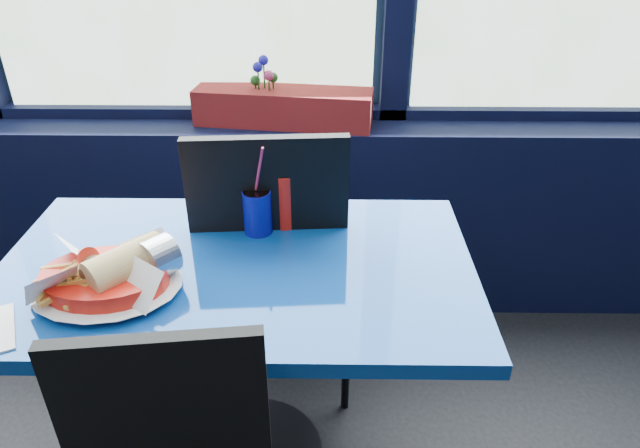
{
  "coord_description": "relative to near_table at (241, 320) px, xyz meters",
  "views": [
    {
      "loc": [
        0.53,
        0.81,
        1.56
      ],
      "look_at": [
        0.51,
        1.98,
        0.88
      ],
      "focal_mm": 32.0,
      "sensor_mm": 36.0,
      "label": 1
    }
  ],
  "objects": [
    {
      "name": "ketchup_bottle",
      "position": [
        0.11,
        0.19,
        0.27
      ],
      "size": [
        0.06,
        0.06,
        0.21
      ],
      "color": "red",
      "rests_on": "near_table"
    },
    {
      "name": "food_basket",
      "position": [
        -0.28,
        -0.11,
        0.22
      ],
      "size": [
        0.39,
        0.39,
        0.11
      ],
      "rotation": [
        0.0,
        0.0,
        0.4
      ],
      "color": "red",
      "rests_on": "near_table"
    },
    {
      "name": "planter_box",
      "position": [
        0.06,
        0.87,
        0.3
      ],
      "size": [
        0.68,
        0.25,
        0.13
      ],
      "primitive_type": "cube",
      "rotation": [
        0.0,
        0.0,
        -0.13
      ],
      "color": "maroon",
      "rests_on": "window_sill"
    },
    {
      "name": "near_table",
      "position": [
        0.0,
        0.0,
        0.0
      ],
      "size": [
        1.2,
        0.7,
        0.75
      ],
      "color": "black",
      "rests_on": "ground"
    },
    {
      "name": "flower_vase",
      "position": [
        -0.0,
        0.87,
        0.31
      ],
      "size": [
        0.13,
        0.13,
        0.25
      ],
      "rotation": [
        0.0,
        0.0,
        0.07
      ],
      "color": "silver",
      "rests_on": "window_sill"
    },
    {
      "name": "soda_cup",
      "position": [
        0.04,
        0.16,
        0.25
      ],
      "size": [
        0.08,
        0.08,
        0.26
      ],
      "rotation": [
        0.0,
        0.0,
        0.19
      ],
      "color": "#0C0E8A",
      "rests_on": "near_table"
    },
    {
      "name": "window_sill",
      "position": [
        -0.3,
        0.87,
        -0.17
      ],
      "size": [
        5.0,
        0.26,
        0.8
      ],
      "primitive_type": "cube",
      "color": "black",
      "rests_on": "ground"
    },
    {
      "name": "chair_near_back",
      "position": [
        0.08,
        0.31,
        0.02
      ],
      "size": [
        0.49,
        0.5,
        1.02
      ],
      "rotation": [
        0.0,
        0.0,
        3.22
      ],
      "color": "black",
      "rests_on": "ground"
    }
  ]
}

